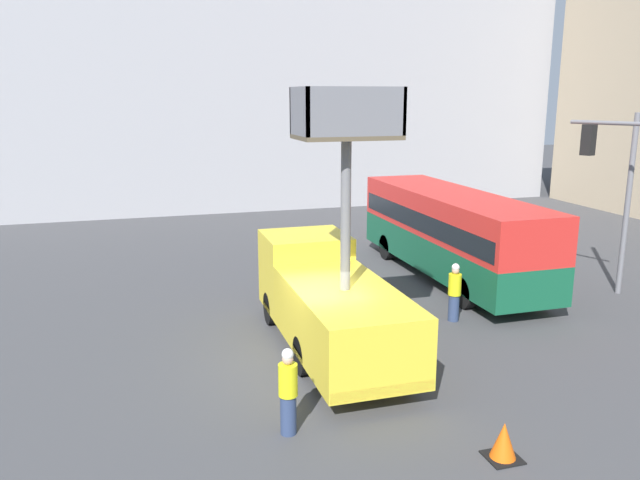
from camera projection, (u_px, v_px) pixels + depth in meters
ground_plane at (310, 367)px, 15.40m from camera, size 120.00×120.00×0.00m
building_backdrop_far at (192, 67)px, 38.11m from camera, size 44.00×10.00×16.53m
utility_truck at (329, 296)px, 16.20m from camera, size 2.38×7.13×6.74m
city_bus at (451, 229)px, 22.59m from camera, size 2.60×10.25×3.16m
traffic_light_pole at (615, 177)px, 19.69m from camera, size 2.95×2.70×6.03m
road_worker_near_truck at (288, 392)px, 12.19m from camera, size 0.38×0.38×1.80m
road_worker_directing at (454, 292)px, 18.41m from camera, size 0.38×0.38×1.77m
traffic_cone_near_truck at (504, 442)px, 11.46m from camera, size 0.63×0.63×0.72m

